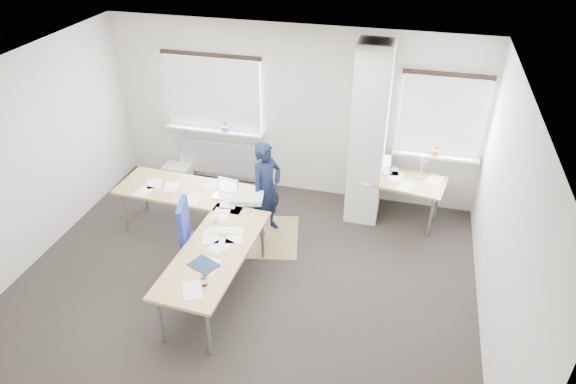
% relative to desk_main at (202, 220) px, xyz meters
% --- Properties ---
extents(ground, '(6.00, 6.00, 0.00)m').
position_rel_desk_main_xyz_m(ground, '(0.67, -0.28, -0.69)').
color(ground, black).
rests_on(ground, ground).
extents(room_shell, '(6.04, 5.04, 2.82)m').
position_rel_desk_main_xyz_m(room_shell, '(0.85, 0.17, 1.05)').
color(room_shell, beige).
rests_on(room_shell, ground).
extents(floor_mat, '(1.47, 1.32, 0.01)m').
position_rel_desk_main_xyz_m(floor_mat, '(0.50, 0.70, -0.69)').
color(floor_mat, '#917F4F').
rests_on(floor_mat, ground).
extents(white_crate, '(0.47, 0.33, 0.28)m').
position_rel_desk_main_xyz_m(white_crate, '(-1.34, 1.97, -0.55)').
color(white_crate, white).
rests_on(white_crate, ground).
extents(desk_main, '(2.41, 2.70, 0.96)m').
position_rel_desk_main_xyz_m(desk_main, '(0.00, 0.00, 0.00)').
color(desk_main, olive).
rests_on(desk_main, ground).
extents(desk_side, '(1.50, 0.93, 1.22)m').
position_rel_desk_main_xyz_m(desk_side, '(2.47, 1.72, -0.01)').
color(desk_side, olive).
rests_on(desk_side, ground).
extents(task_chair, '(0.65, 0.64, 1.17)m').
position_rel_desk_main_xyz_m(task_chair, '(0.12, -0.31, -0.37)').
color(task_chair, navy).
rests_on(task_chair, ground).
extents(person, '(0.57, 0.64, 1.47)m').
position_rel_desk_main_xyz_m(person, '(0.63, 0.92, 0.04)').
color(person, black).
rests_on(person, ground).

